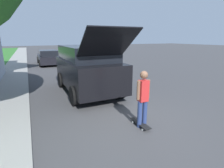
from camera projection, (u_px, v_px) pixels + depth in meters
ground_plane at (122, 116)px, 5.69m from camera, size 120.00×120.00×0.00m
sidewalk at (10, 84)px, 9.41m from camera, size 1.80×80.00×0.10m
suv_parked at (87, 68)px, 7.95m from camera, size 2.18×5.24×2.79m
car_down_street at (48, 57)px, 16.69m from camera, size 1.92×4.36×1.35m
skateboarder at (143, 97)px, 4.80m from camera, size 0.41×0.21×1.62m
skateboard at (140, 123)px, 5.03m from camera, size 0.22×0.81×0.10m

